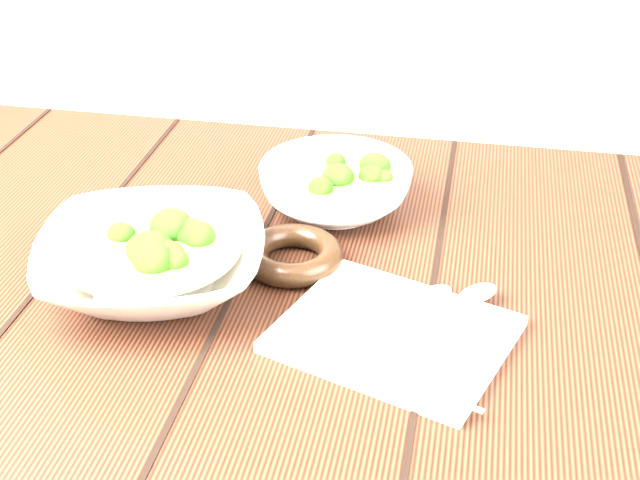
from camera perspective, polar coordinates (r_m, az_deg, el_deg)
table at (r=1.00m, az=-3.84°, el=-8.66°), size 1.20×0.80×0.75m
soup_bowl_front at (r=0.92m, az=-10.71°, el=-1.20°), size 0.28×0.28×0.07m
soup_bowl_back at (r=1.05m, az=0.99°, el=3.47°), size 0.18×0.18×0.06m
trivet at (r=0.95m, az=-1.77°, el=-0.96°), size 0.13×0.13×0.03m
napkin at (r=0.85m, az=4.73°, el=-6.01°), size 0.25×0.23×0.01m
spoon_left at (r=0.87m, az=5.78°, el=-4.39°), size 0.11×0.15×0.01m
spoon_right at (r=0.88m, az=8.61°, el=-4.17°), size 0.12×0.14×0.01m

